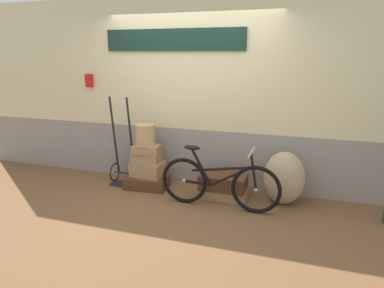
% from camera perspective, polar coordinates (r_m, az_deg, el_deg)
% --- Properties ---
extents(ground, '(9.67, 5.20, 0.06)m').
position_cam_1_polar(ground, '(4.65, -2.97, -10.20)').
color(ground, brown).
extents(station_building, '(7.67, 0.74, 2.75)m').
position_cam_1_polar(station_building, '(5.04, 0.35, 8.51)').
color(station_building, gray).
rests_on(station_building, ground).
extents(suitcase_0, '(0.65, 0.42, 0.17)m').
position_cam_1_polar(suitcase_0, '(5.13, -7.67, -6.41)').
color(suitcase_0, '#4C2D19').
rests_on(suitcase_0, ground).
extents(suitcase_1, '(0.49, 0.35, 0.22)m').
position_cam_1_polar(suitcase_1, '(5.10, -7.46, -4.19)').
color(suitcase_1, '#9E754C').
rests_on(suitcase_1, suitcase_0).
extents(suitcase_2, '(0.42, 0.30, 0.15)m').
position_cam_1_polar(suitcase_2, '(5.06, -7.65, -2.20)').
color(suitcase_2, '#9E754C').
rests_on(suitcase_2, suitcase_1).
extents(suitcase_3, '(0.42, 0.29, 0.12)m').
position_cam_1_polar(suitcase_3, '(4.99, -7.68, -0.86)').
color(suitcase_3, '#9E754C').
rests_on(suitcase_3, suitcase_2).
extents(suitcase_4, '(0.68, 0.46, 0.14)m').
position_cam_1_polar(suitcase_4, '(4.82, 5.54, -8.05)').
color(suitcase_4, '#9E754C').
rests_on(suitcase_4, ground).
extents(suitcase_5, '(0.63, 0.40, 0.20)m').
position_cam_1_polar(suitcase_5, '(4.72, 5.32, -6.32)').
color(suitcase_5, '#4C2D19').
rests_on(suitcase_5, suitcase_4).
extents(wicker_basket, '(0.28, 0.28, 0.31)m').
position_cam_1_polar(wicker_basket, '(4.94, -7.90, 1.53)').
color(wicker_basket, tan).
rests_on(wicker_basket, suitcase_3).
extents(luggage_trolley, '(0.36, 0.37, 1.34)m').
position_cam_1_polar(luggage_trolley, '(5.33, -11.51, -3.13)').
color(luggage_trolley, black).
rests_on(luggage_trolley, ground).
extents(burlap_sack, '(0.54, 0.46, 0.72)m').
position_cam_1_polar(burlap_sack, '(4.65, 15.28, -5.56)').
color(burlap_sack, tan).
rests_on(burlap_sack, ground).
extents(bicycle, '(1.58, 0.46, 0.81)m').
position_cam_1_polar(bicycle, '(4.38, 4.48, -6.61)').
color(bicycle, black).
rests_on(bicycle, ground).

